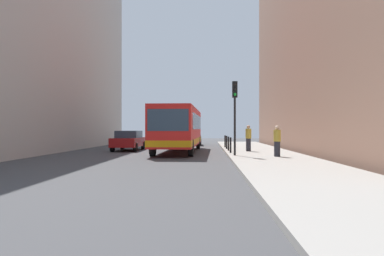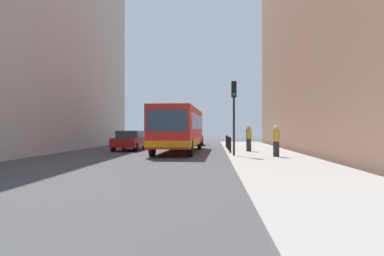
{
  "view_description": "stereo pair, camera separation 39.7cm",
  "coord_description": "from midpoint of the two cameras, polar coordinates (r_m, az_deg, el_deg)",
  "views": [
    {
      "loc": [
        2.02,
        -20.8,
        1.61
      ],
      "look_at": [
        1.05,
        1.65,
        1.67
      ],
      "focal_mm": 32.96,
      "sensor_mm": 36.0,
      "label": 1
    },
    {
      "loc": [
        2.42,
        -20.78,
        1.61
      ],
      "look_at": [
        1.05,
        1.65,
        1.67
      ],
      "focal_mm": 32.96,
      "sensor_mm": 36.0,
      "label": 2
    }
  ],
  "objects": [
    {
      "name": "pedestrian_mid_sidewalk",
      "position": [
        23.39,
        9.65,
        -1.64
      ],
      "size": [
        0.38,
        0.38,
        1.71
      ],
      "rotation": [
        0.0,
        0.0,
        2.2
      ],
      "color": "#26262D",
      "rests_on": "sidewalk"
    },
    {
      "name": "car_beside_bus",
      "position": [
        26.82,
        -9.62,
        -1.92
      ],
      "size": [
        1.87,
        4.4,
        1.48
      ],
      "rotation": [
        0.0,
        0.0,
        3.14
      ],
      "color": "maroon",
      "rests_on": "ground"
    },
    {
      "name": "building_right",
      "position": [
        27.44,
        24.0,
        15.17
      ],
      "size": [
        7.0,
        32.0,
        17.72
      ],
      "primitive_type": "cube",
      "color": "#936B56",
      "rests_on": "ground"
    },
    {
      "name": "bollard_mid",
      "position": [
        23.84,
        6.45,
        -2.53
      ],
      "size": [
        0.11,
        0.11,
        0.95
      ],
      "primitive_type": "cylinder",
      "color": "black",
      "rests_on": "sidewalk"
    },
    {
      "name": "bollard_far",
      "position": [
        26.07,
        6.2,
        -2.32
      ],
      "size": [
        0.11,
        0.11,
        0.95
      ],
      "primitive_type": "cylinder",
      "color": "black",
      "rests_on": "sidewalk"
    },
    {
      "name": "car_behind_bus",
      "position": [
        35.29,
        0.62,
        -1.5
      ],
      "size": [
        2.0,
        4.47,
        1.48
      ],
      "rotation": [
        0.0,
        0.0,
        3.18
      ],
      "color": "black",
      "rests_on": "ground"
    },
    {
      "name": "bus",
      "position": [
        24.64,
        -1.54,
        0.11
      ],
      "size": [
        2.84,
        11.09,
        3.0
      ],
      "rotation": [
        0.0,
        0.0,
        3.11
      ],
      "color": "red",
      "rests_on": "ground"
    },
    {
      "name": "pedestrian_near_signal",
      "position": [
        19.16,
        14.05,
        -2.08
      ],
      "size": [
        0.38,
        0.38,
        1.64
      ],
      "rotation": [
        0.0,
        0.0,
        4.64
      ],
      "color": "#26262D",
      "rests_on": "sidewalk"
    },
    {
      "name": "ground_plane",
      "position": [
        20.97,
        -2.61,
        -4.56
      ],
      "size": [
        80.0,
        80.0,
        0.0
      ],
      "primitive_type": "plane",
      "color": "#424244"
    },
    {
      "name": "building_left",
      "position": [
        29.26,
        -25.46,
        14.28
      ],
      "size": [
        7.0,
        32.0,
        17.8
      ],
      "primitive_type": "cube",
      "color": "#BCB7AD",
      "rests_on": "ground"
    },
    {
      "name": "sidewalk",
      "position": [
        21.09,
        12.19,
        -4.33
      ],
      "size": [
        4.4,
        40.0,
        0.15
      ],
      "primitive_type": "cube",
      "color": "#9E9991",
      "rests_on": "ground"
    },
    {
      "name": "bollard_near",
      "position": [
        21.62,
        6.75,
        -2.77
      ],
      "size": [
        0.11,
        0.11,
        0.95
      ],
      "primitive_type": "cylinder",
      "color": "black",
      "rests_on": "sidewalk"
    },
    {
      "name": "traffic_light",
      "position": [
        19.64,
        7.38,
        3.91
      ],
      "size": [
        0.28,
        0.33,
        4.1
      ],
      "color": "black",
      "rests_on": "sidewalk"
    },
    {
      "name": "bollard_farthest",
      "position": [
        28.29,
        5.98,
        -2.15
      ],
      "size": [
        0.11,
        0.11,
        0.95
      ],
      "primitive_type": "cylinder",
      "color": "black",
      "rests_on": "sidewalk"
    }
  ]
}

